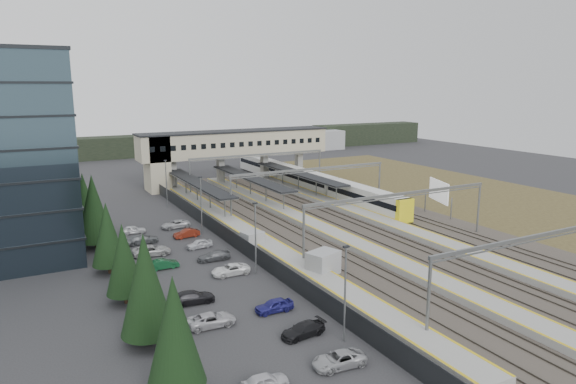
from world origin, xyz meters
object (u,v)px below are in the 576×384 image
billboard (439,192)px  relay_cabin_near (323,264)px  train (306,180)px  relay_cabin_far (253,241)px  footbridge (223,147)px

billboard → relay_cabin_near: bearing=-155.7°
relay_cabin_near → train: train is taller
relay_cabin_far → billboard: billboard is taller
footbridge → train: footbridge is taller
relay_cabin_near → footbridge: (9.50, 53.87, 6.55)m
billboard → relay_cabin_far: bearing=-177.6°
relay_cabin_far → footbridge: 44.16m
relay_cabin_far → footbridge: size_ratio=0.07×
relay_cabin_far → train: train is taller
relay_cabin_far → billboard: 32.71m
train → billboard: bearing=-74.2°
footbridge → relay_cabin_near: bearing=-100.0°
relay_cabin_far → train: size_ratio=0.05×
relay_cabin_near → footbridge: footbridge is taller
footbridge → relay_cabin_far: bearing=-106.5°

